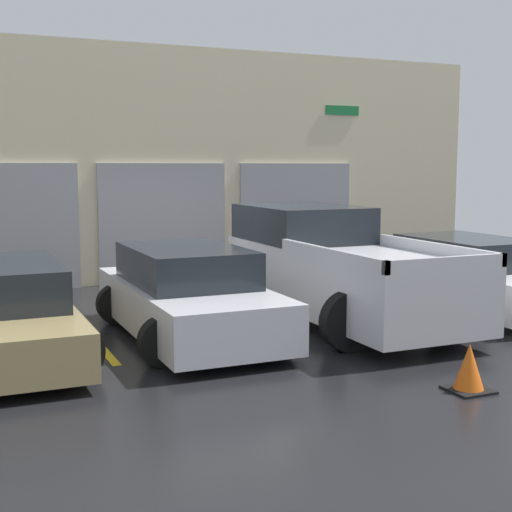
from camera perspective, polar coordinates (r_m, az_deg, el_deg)
ground_plane at (r=13.16m, az=-2.88°, el=-3.93°), size 28.00×28.00×0.00m
shophouse_building at (r=16.03m, az=-7.15°, el=7.06°), size 15.52×0.68×5.12m
pickup_truck at (r=11.90m, az=6.26°, el=-0.91°), size 2.55×5.30×1.83m
sedan_white at (r=13.25m, az=16.74°, el=-1.53°), size 2.17×4.28×1.28m
sedan_side at (r=10.18m, az=-19.80°, el=-4.29°), size 2.20×4.47×1.25m
van_right at (r=10.65m, az=-5.50°, el=-3.15°), size 2.19×4.33×1.35m
parking_stripe_left at (r=10.43m, az=-12.36°, el=-7.03°), size 0.12×2.20×0.01m
parking_stripe_centre at (r=11.22m, az=1.03°, el=-5.86°), size 0.12×2.20×0.01m
parking_stripe_right at (r=12.52m, az=12.10°, el=-4.64°), size 0.12×2.20×0.01m
traffic_cone at (r=8.52m, az=16.68°, el=-8.68°), size 0.47×0.47×0.55m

